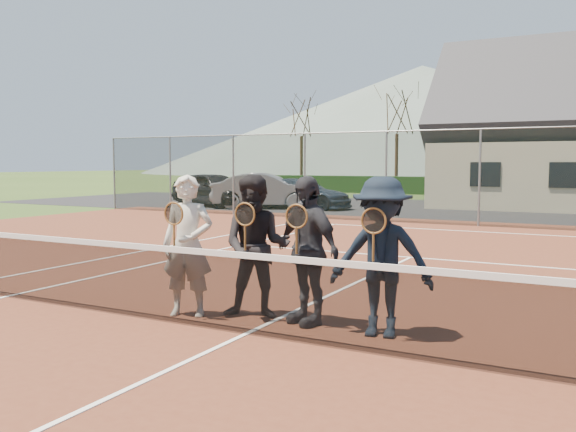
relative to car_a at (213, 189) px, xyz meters
The scene contains 17 objects.
ground 12.74m from the car_a, 13.94° to the left, with size 220.00×220.00×0.00m, color #304719.
court_surface 20.97m from the car_a, 53.91° to the right, with size 30.00×30.00×0.02m, color #562819.
tarmac_carpark 8.92m from the car_a, 20.17° to the left, with size 40.00×12.00×0.01m, color black.
hedge_row 19.48m from the car_a, 50.67° to the left, with size 40.00×1.20×1.10m, color black.
hill_west 79.51m from the car_a, 99.21° to the left, with size 110.00×110.00×18.00m, color #54655C.
car_a is the anchor object (origin of this frame).
car_b 2.76m from the car_a, ahead, with size 1.62×4.65×1.53m, color gray.
car_c 4.21m from the car_a, ahead, with size 1.81×4.45×1.29m, color #1C2738.
court_markings 20.97m from the car_a, 53.91° to the right, with size 11.03×23.83×0.01m.
tennis_net 20.96m from the car_a, 53.91° to the right, with size 11.68×0.08×1.10m.
perimeter_fence 12.84m from the car_a, 15.55° to the right, with size 30.07×0.07×3.02m.
tree_a 17.22m from the car_a, 102.82° to the left, with size 3.20×3.20×7.77m.
tree_b 17.16m from the car_a, 78.24° to the left, with size 3.20×3.20×7.77m.
player_a 19.99m from the car_a, 55.81° to the right, with size 0.76×0.62×1.80m.
player_b 20.20m from the car_a, 53.36° to the right, with size 1.06×0.94×1.80m.
player_c 20.58m from the car_a, 51.77° to the right, with size 1.14×0.83×1.80m.
player_d 21.27m from the car_a, 49.85° to the right, with size 1.24×0.82×1.80m.
Camera 1 is at (3.62, -5.76, 1.97)m, focal length 38.00 mm.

